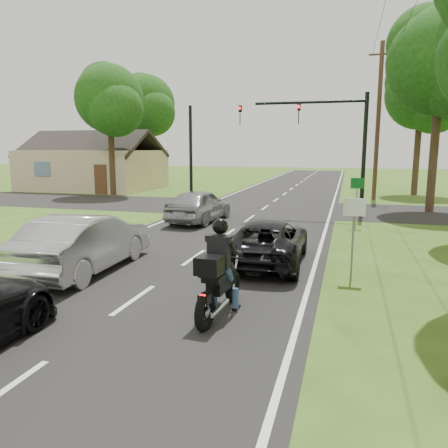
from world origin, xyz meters
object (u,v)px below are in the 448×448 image
Objects in this scene: silver_sedan at (85,242)px; traffic_signal at (326,132)px; motorcycle_rider at (219,278)px; sign_white at (354,219)px; silver_suv at (199,205)px; utility_pole_far at (378,121)px; sign_green at (357,190)px; dark_suv at (267,242)px.

traffic_signal reaches higher than silver_sedan.
sign_white is at bearing 55.85° from motorcycle_rider.
sign_white is at bearing 136.74° from silver_suv.
silver_sedan is 22.36m from utility_pole_far.
motorcycle_rider is 4.30m from sign_white.
sign_green reaches higher than silver_suv.
sign_green is at bearing -96.73° from utility_pole_far.
silver_sedan reaches higher than dark_suv.
sign_white is (2.40, -1.02, 0.94)m from dark_suv.
dark_suv is 0.46× the size of utility_pole_far.
motorcycle_rider reaches higher than dark_suv.
silver_suv is 14.85m from utility_pole_far.
utility_pole_far is (8.57, 20.21, 4.27)m from silver_sedan.
silver_sedan is 11.74m from sign_green.
silver_suv reaches higher than dark_suv.
sign_white reaches higher than dark_suv.
silver_suv is 7.00m from sign_green.
sign_green is (1.56, -3.02, -2.54)m from traffic_signal.
traffic_signal is at bearing 97.05° from sign_white.
utility_pole_far is (3.90, 18.00, 4.43)m from dark_suv.
sign_white is at bearing -172.32° from silver_sedan.
dark_suv is (0.20, 4.35, -0.14)m from motorcycle_rider.
silver_sedan is 2.29× the size of sign_green.
sign_white reaches higher than silver_suv.
dark_suv is 2.18× the size of sign_white.
dark_suv is at bearing -102.22° from utility_pole_far.
motorcycle_rider is 0.24× the size of utility_pole_far.
motorcycle_rider is at bearing 115.58° from silver_suv.
silver_sedan is at bearing 92.36° from silver_suv.
silver_suv is 7.28m from traffic_signal.
traffic_signal reaches higher than dark_suv.
traffic_signal reaches higher than sign_green.
sign_white reaches higher than silver_sedan.
dark_suv is 7.75m from silver_suv.
motorcycle_rider is 14.78m from traffic_signal.
silver_sedan is (-4.67, -2.21, 0.16)m from dark_suv.
traffic_signal is 0.64× the size of utility_pole_far.
motorcycle_rider is 11.70m from sign_green.
motorcycle_rider is at bearing -94.94° from traffic_signal.
silver_suv is at bearing -175.38° from sign_green.
utility_pole_far is at bearing -120.82° from silver_suv.
utility_pole_far is at bearing 70.32° from traffic_signal.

